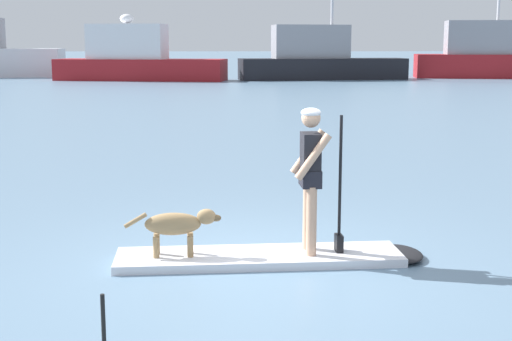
# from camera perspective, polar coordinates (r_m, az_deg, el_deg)

# --- Properties ---
(ground_plane) EXTENTS (400.00, 400.00, 0.00)m
(ground_plane) POSITION_cam_1_polar(r_m,az_deg,el_deg) (8.41, 0.24, -7.26)
(ground_plane) COLOR slate
(paddleboard) EXTENTS (3.63, 0.96, 0.10)m
(paddleboard) POSITION_cam_1_polar(r_m,az_deg,el_deg) (8.42, 1.81, -6.89)
(paddleboard) COLOR silver
(paddleboard) RESTS_ON ground_plane
(person_paddler) EXTENTS (0.61, 0.49, 1.69)m
(person_paddler) POSITION_cam_1_polar(r_m,az_deg,el_deg) (8.23, 4.46, 0.02)
(person_paddler) COLOR tan
(person_paddler) RESTS_ON paddleboard
(dog) EXTENTS (1.11, 0.25, 0.54)m
(dog) POSITION_cam_1_polar(r_m,az_deg,el_deg) (8.26, -6.28, -4.33)
(dog) COLOR #997A51
(dog) RESTS_ON paddleboard
(moored_boat_center) EXTENTS (11.67, 4.81, 4.37)m
(moored_boat_center) POSITION_cam_1_polar(r_m,az_deg,el_deg) (49.14, -9.53, 8.71)
(moored_boat_center) COLOR maroon
(moored_boat_center) RESTS_ON ground_plane
(moored_boat_port) EXTENTS (11.67, 4.03, 10.82)m
(moored_boat_port) POSITION_cam_1_polar(r_m,az_deg,el_deg) (49.68, 5.02, 8.83)
(moored_boat_port) COLOR black
(moored_boat_port) RESTS_ON ground_plane
(moored_boat_far_starboard) EXTENTS (10.65, 4.77, 10.07)m
(moored_boat_far_starboard) POSITION_cam_1_polar(r_m,az_deg,el_deg) (54.54, 17.80, 8.64)
(moored_boat_far_starboard) COLOR maroon
(moored_boat_far_starboard) RESTS_ON ground_plane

